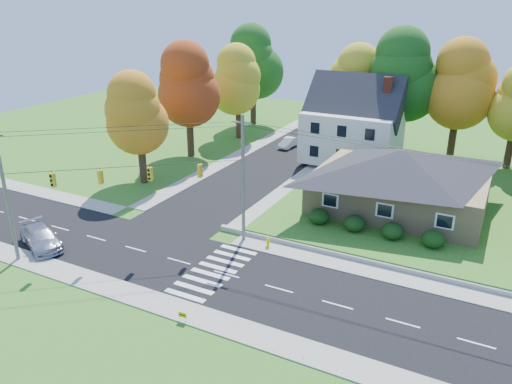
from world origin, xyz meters
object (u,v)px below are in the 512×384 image
ranch_house (400,179)px  white_car (289,143)px  fire_hydrant (268,243)px  silver_sedan (41,238)px

ranch_house → white_car: (-17.02, 14.76, -2.63)m
ranch_house → white_car: 22.68m
white_car → fire_hydrant: white_car is taller
white_car → fire_hydrant: 27.61m
fire_hydrant → ranch_house: bearing=56.8°
white_car → fire_hydrant: (9.77, -25.82, -0.25)m
silver_sedan → fire_hydrant: size_ratio=6.52×
white_car → fire_hydrant: size_ratio=4.68×
ranch_house → white_car: size_ratio=3.93×
ranch_house → fire_hydrant: (-7.24, -11.06, -2.89)m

